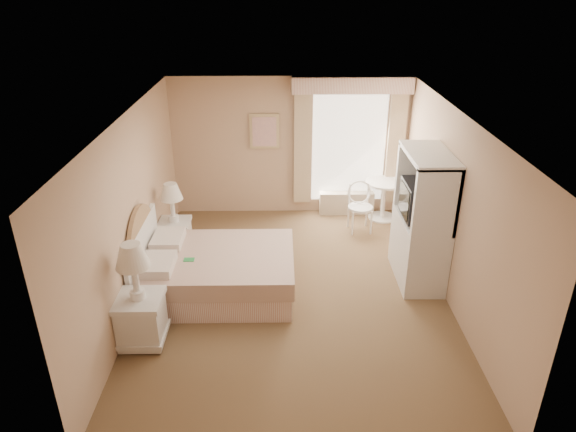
{
  "coord_description": "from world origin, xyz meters",
  "views": [
    {
      "loc": [
        -0.17,
        -6.07,
        4.06
      ],
      "look_at": [
        -0.07,
        0.3,
        1.04
      ],
      "focal_mm": 32.0,
      "sensor_mm": 36.0,
      "label": 1
    }
  ],
  "objects_px": {
    "nightstand_far": "(175,228)",
    "armoire": "(421,229)",
    "round_table": "(384,194)",
    "cafe_chair": "(360,203)",
    "nightstand_near": "(140,308)",
    "bed": "(212,271)"
  },
  "relations": [
    {
      "from": "armoire",
      "to": "nightstand_far",
      "type": "bearing_deg",
      "value": 167.93
    },
    {
      "from": "bed",
      "to": "nightstand_far",
      "type": "distance_m",
      "value": 1.33
    },
    {
      "from": "nightstand_near",
      "to": "cafe_chair",
      "type": "distance_m",
      "value": 4.27
    },
    {
      "from": "bed",
      "to": "round_table",
      "type": "bearing_deg",
      "value": 40.04
    },
    {
      "from": "nightstand_near",
      "to": "armoire",
      "type": "xyz_separation_m",
      "value": [
        3.65,
        1.42,
        0.3
      ]
    },
    {
      "from": "nightstand_far",
      "to": "armoire",
      "type": "xyz_separation_m",
      "value": [
        3.65,
        -0.78,
        0.35
      ]
    },
    {
      "from": "round_table",
      "to": "cafe_chair",
      "type": "height_order",
      "value": "cafe_chair"
    },
    {
      "from": "bed",
      "to": "nightstand_near",
      "type": "relative_size",
      "value": 1.56
    },
    {
      "from": "nightstand_near",
      "to": "cafe_chair",
      "type": "xyz_separation_m",
      "value": [
        3.03,
        3.01,
        0.0
      ]
    },
    {
      "from": "round_table",
      "to": "nightstand_far",
      "type": "bearing_deg",
      "value": -160.48
    },
    {
      "from": "bed",
      "to": "nightstand_near",
      "type": "bearing_deg",
      "value": -123.27
    },
    {
      "from": "cafe_chair",
      "to": "armoire",
      "type": "xyz_separation_m",
      "value": [
        0.62,
        -1.59,
        0.29
      ]
    },
    {
      "from": "round_table",
      "to": "cafe_chair",
      "type": "xyz_separation_m",
      "value": [
        -0.5,
        -0.44,
        0.03
      ]
    },
    {
      "from": "nightstand_near",
      "to": "bed",
      "type": "bearing_deg",
      "value": 56.73
    },
    {
      "from": "cafe_chair",
      "to": "armoire",
      "type": "bearing_deg",
      "value": -74.25
    },
    {
      "from": "round_table",
      "to": "bed",
      "type": "bearing_deg",
      "value": -139.96
    },
    {
      "from": "nightstand_far",
      "to": "armoire",
      "type": "relative_size",
      "value": 0.61
    },
    {
      "from": "nightstand_far",
      "to": "cafe_chair",
      "type": "height_order",
      "value": "nightstand_far"
    },
    {
      "from": "cafe_chair",
      "to": "armoire",
      "type": "relative_size",
      "value": 0.45
    },
    {
      "from": "cafe_chair",
      "to": "nightstand_near",
      "type": "bearing_deg",
      "value": -140.82
    },
    {
      "from": "bed",
      "to": "nightstand_near",
      "type": "xyz_separation_m",
      "value": [
        -0.72,
        -1.09,
        0.17
      ]
    },
    {
      "from": "nightstand_near",
      "to": "round_table",
      "type": "xyz_separation_m",
      "value": [
        3.52,
        3.45,
        -0.02
      ]
    }
  ]
}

